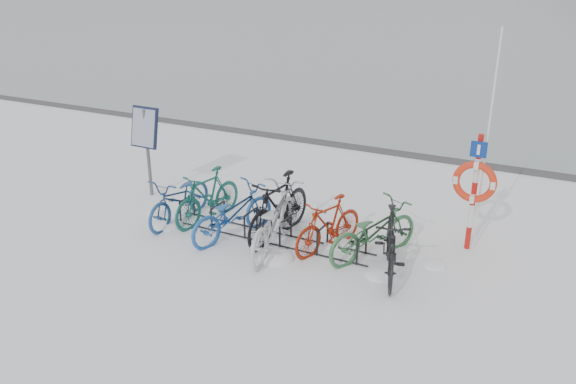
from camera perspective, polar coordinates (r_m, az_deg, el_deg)
ground at (r=10.28m, az=-2.04°, el=-4.66°), size 900.00×900.00×0.00m
quay_edge at (r=15.33m, az=8.77°, el=4.24°), size 400.00×0.25×0.10m
bike_rack at (r=10.20m, az=-2.06°, el=-3.75°), size 4.00×0.48×0.46m
info_board at (r=12.12m, az=-14.31°, el=5.86°), size 0.65×0.26×1.94m
lifebuoy_station at (r=9.85m, az=18.46°, el=0.98°), size 0.72×0.22×3.76m
bike_0 at (r=10.99m, az=-10.91°, el=-0.50°), size 0.66×1.85×0.97m
bike_1 at (r=10.89m, az=-8.16°, el=-0.28°), size 0.76×1.81×1.06m
bike_2 at (r=10.17m, az=-5.66°, el=-1.96°), size 1.17×2.01×0.99m
bike_3 at (r=10.09m, az=-0.93°, el=-1.40°), size 0.71×2.04×1.20m
bike_4 at (r=9.66m, az=-1.51°, el=-2.74°), size 1.08×2.24×1.13m
bike_5 at (r=9.71m, az=4.15°, el=-3.16°), size 0.98×1.69×0.98m
bike_6 at (r=9.54m, az=8.67°, el=-3.75°), size 1.48×1.99×1.00m
bike_7 at (r=9.02m, az=10.39°, el=-5.08°), size 1.08×1.89×1.09m
snow_drifts at (r=10.08m, az=-0.99°, el=-5.19°), size 5.87×1.92×0.22m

